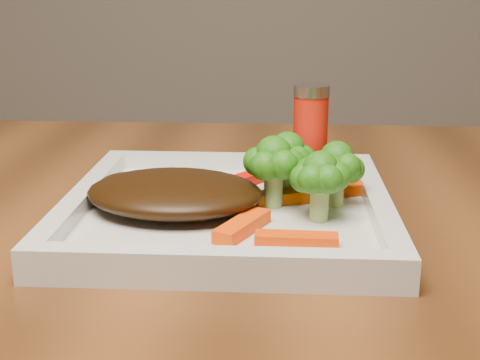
{
  "coord_description": "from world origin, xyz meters",
  "views": [
    {
      "loc": [
        -0.21,
        -0.62,
        0.95
      ],
      "look_at": [
        -0.24,
        -0.09,
        0.79
      ],
      "focal_mm": 50.0,
      "sensor_mm": 36.0,
      "label": 1
    }
  ],
  "objects": [
    {
      "name": "broccoli_2",
      "position": [
        -0.18,
        -0.11,
        0.79
      ],
      "size": [
        0.06,
        0.06,
        0.06
      ],
      "primitive_type": null,
      "rotation": [
        0.0,
        0.0,
        0.04
      ],
      "color": "#166110",
      "rests_on": "plate"
    },
    {
      "name": "carrot_3",
      "position": [
        -0.15,
        -0.04,
        0.77
      ],
      "size": [
        0.06,
        0.03,
        0.01
      ],
      "primitive_type": "cube",
      "rotation": [
        0.0,
        0.0,
        0.32
      ],
      "color": "#C73803",
      "rests_on": "plate"
    },
    {
      "name": "carrot_2",
      "position": [
        -0.24,
        -0.14,
        0.77
      ],
      "size": [
        0.04,
        0.06,
        0.01
      ],
      "primitive_type": "cube",
      "rotation": [
        0.0,
        0.0,
        1.12
      ],
      "color": "#FF4304",
      "rests_on": "plate"
    },
    {
      "name": "broccoli_0",
      "position": [
        -0.2,
        -0.05,
        0.8
      ],
      "size": [
        0.07,
        0.07,
        0.07
      ],
      "primitive_type": null,
      "rotation": [
        0.0,
        0.0,
        0.23
      ],
      "color": "#135E0F",
      "rests_on": "plate"
    },
    {
      "name": "broccoli_3",
      "position": [
        -0.21,
        -0.08,
        0.79
      ],
      "size": [
        0.07,
        0.07,
        0.06
      ],
      "primitive_type": null,
      "rotation": [
        0.0,
        0.0,
        0.3
      ],
      "color": "#1E7213",
      "rests_on": "plate"
    },
    {
      "name": "plate",
      "position": [
        -0.25,
        -0.09,
        0.76
      ],
      "size": [
        0.27,
        0.27,
        0.01
      ],
      "primitive_type": "cube",
      "color": "silver",
      "rests_on": "dining_table"
    },
    {
      "name": "spice_shaker",
      "position": [
        -0.18,
        0.08,
        0.8
      ],
      "size": [
        0.04,
        0.04,
        0.09
      ],
      "primitive_type": "cylinder",
      "rotation": [
        0.0,
        0.0,
        -0.19
      ],
      "color": "red",
      "rests_on": "dining_table"
    },
    {
      "name": "carrot_0",
      "position": [
        -0.19,
        -0.17,
        0.77
      ],
      "size": [
        0.06,
        0.02,
        0.01
      ],
      "primitive_type": "cube",
      "rotation": [
        0.0,
        0.0,
        -0.04
      ],
      "color": "#F93D04",
      "rests_on": "plate"
    },
    {
      "name": "carrot_4",
      "position": [
        -0.24,
        -0.02,
        0.77
      ],
      "size": [
        0.05,
        0.06,
        0.01
      ],
      "primitive_type": "cube",
      "rotation": [
        0.0,
        0.0,
        0.91
      ],
      "color": "red",
      "rests_on": "plate"
    },
    {
      "name": "broccoli_1",
      "position": [
        -0.16,
        -0.07,
        0.79
      ],
      "size": [
        0.06,
        0.06,
        0.06
      ],
      "primitive_type": null,
      "rotation": [
        0.0,
        0.0,
        0.19
      ],
      "color": "#185D0F",
      "rests_on": "plate"
    },
    {
      "name": "carrot_6",
      "position": [
        -0.2,
        -0.07,
        0.77
      ],
      "size": [
        0.07,
        0.03,
        0.01
      ],
      "primitive_type": "cube",
      "rotation": [
        0.0,
        0.0,
        0.28
      ],
      "color": "#C84703",
      "rests_on": "plate"
    },
    {
      "name": "steak",
      "position": [
        -0.3,
        -0.09,
        0.78
      ],
      "size": [
        0.16,
        0.13,
        0.03
      ],
      "primitive_type": "ellipsoid",
      "rotation": [
        0.0,
        0.0,
        -0.09
      ],
      "color": "black",
      "rests_on": "plate"
    }
  ]
}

